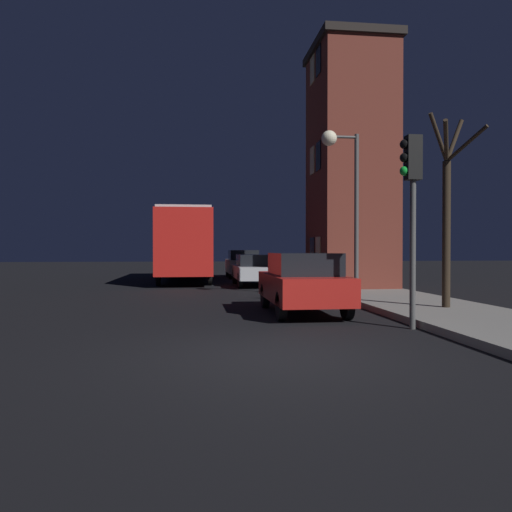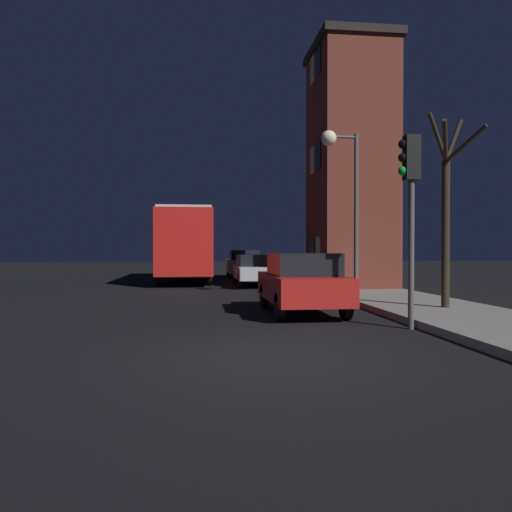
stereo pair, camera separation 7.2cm
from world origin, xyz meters
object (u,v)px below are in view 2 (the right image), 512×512
car_near_lane (302,282)px  car_far_lane (243,263)px  streetlamp (341,172)px  bare_tree (447,210)px  bus (186,240)px  car_mid_lane (256,269)px  traffic_light (410,190)px

car_near_lane → car_far_lane: 16.42m
streetlamp → bare_tree: 4.17m
streetlamp → bare_tree: bearing=-64.7°
streetlamp → car_far_lane: size_ratio=1.32×
bus → car_mid_lane: bus is taller
car_near_lane → car_mid_lane: 9.65m
bare_tree → car_far_lane: bearing=101.8°
car_near_lane → car_far_lane: (0.06, 16.42, 0.01)m
traffic_light → bus: 16.99m
car_far_lane → bus: bearing=-138.4°
traffic_light → bus: traffic_light is taller
streetlamp → car_near_lane: streetlamp is taller
streetlamp → car_near_lane: bearing=-122.6°
streetlamp → car_mid_lane: (-1.95, 6.64, -3.32)m
car_near_lane → streetlamp: bearing=57.4°
bare_tree → bus: bare_tree is taller
streetlamp → bus: bearing=115.8°
bare_tree → bus: 15.63m
car_mid_lane → bare_tree: bearing=-70.4°
bare_tree → car_near_lane: size_ratio=1.20×
bus → car_near_lane: 13.98m
bare_tree → car_near_lane: (-3.59, 0.53, -1.81)m
streetlamp → car_far_lane: streetlamp is taller
streetlamp → car_mid_lane: 7.68m
bus → traffic_light: bearing=-73.5°
streetlamp → car_far_lane: 13.94m
streetlamp → bus: 11.88m
car_near_lane → car_mid_lane: car_near_lane is taller
traffic_light → car_near_lane: 3.78m
streetlamp → bus: (-5.10, 10.55, -1.98)m
bare_tree → bus: bearing=115.7°
traffic_light → bare_tree: (1.94, 2.19, -0.22)m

